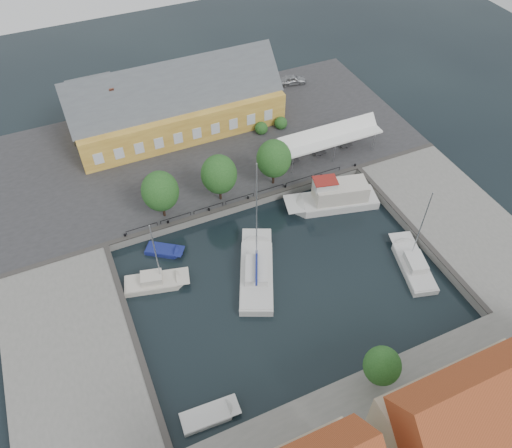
{
  "coord_description": "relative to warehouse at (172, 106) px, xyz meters",
  "views": [
    {
      "loc": [
        -15.8,
        -29.55,
        42.53
      ],
      "look_at": [
        0.0,
        6.0,
        1.5
      ],
      "focal_mm": 35.0,
      "sensor_mm": 36.0,
      "label": 1
    }
  ],
  "objects": [
    {
      "name": "trawler",
      "position": [
        13.21,
        -21.93,
        -3.41
      ],
      "size": [
        11.73,
        5.9,
        5.0
      ],
      "color": "silver",
      "rests_on": "ground"
    },
    {
      "name": "warehouse",
      "position": [
        0.0,
        0.0,
        0.0
      ],
      "size": [
        28.56,
        14.0,
        9.55
      ],
      "color": "gold",
      "rests_on": "north_quay"
    },
    {
      "name": "tent_canopy",
      "position": [
        16.6,
        -13.86,
        -0.74
      ],
      "size": [
        14.0,
        4.0,
        2.83
      ],
      "color": "white",
      "rests_on": "north_quay"
    },
    {
      "name": "center_sailboat",
      "position": [
        0.15,
        -27.99,
        -4.07
      ],
      "size": [
        7.61,
        11.5,
        15.11
      ],
      "color": "silver",
      "rests_on": "ground"
    },
    {
      "name": "east_boat_c",
      "position": [
        16.08,
        -33.82,
        -4.17
      ],
      "size": [
        4.75,
        8.75,
        10.82
      ],
      "color": "silver",
      "rests_on": "ground"
    },
    {
      "name": "quay_trees",
      "position": [
        0.6,
        -16.36,
        0.45
      ],
      "size": [
        18.2,
        4.2,
        6.3
      ],
      "color": "black",
      "rests_on": "north_quay"
    },
    {
      "name": "west_quay",
      "position": [
        -19.4,
        -30.36,
        -3.93
      ],
      "size": [
        12.0,
        24.0,
        1.0
      ],
      "primitive_type": "cube",
      "color": "slate",
      "rests_on": "ground"
    },
    {
      "name": "west_boat_b",
      "position": [
        -10.06,
        -24.8,
        -4.17
      ],
      "size": [
        7.09,
        3.83,
        9.53
      ],
      "color": "beige",
      "rests_on": "ground"
    },
    {
      "name": "launch_sw",
      "position": [
        -9.79,
        -40.31,
        -4.34
      ],
      "size": [
        5.27,
        2.2,
        0.98
      ],
      "color": "silver",
      "rests_on": "ground"
    },
    {
      "name": "ground",
      "position": [
        2.6,
        -28.36,
        -4.43
      ],
      "size": [
        140.0,
        140.0,
        0.0
      ],
      "primitive_type": "plane",
      "color": "black",
      "rests_on": "ground"
    },
    {
      "name": "car_red",
      "position": [
        -5.86,
        -11.52,
        -2.82
      ],
      "size": [
        2.35,
        3.94,
        1.23
      ],
      "primitive_type": "imported",
      "rotation": [
        0.0,
        0.0,
        0.3
      ],
      "color": "#531318",
      "rests_on": "north_quay"
    },
    {
      "name": "car_silver",
      "position": [
        20.24,
        3.45,
        -2.69
      ],
      "size": [
        4.59,
        2.61,
        1.47
      ],
      "primitive_type": "imported",
      "rotation": [
        0.0,
        0.0,
        1.36
      ],
      "color": "#999CA0",
      "rests_on": "north_quay"
    },
    {
      "name": "quay_edge_fittings",
      "position": [
        2.62,
        -23.61,
        -3.37
      ],
      "size": [
        56.0,
        24.72,
        0.4
      ],
      "color": "#383533",
      "rests_on": "north_quay"
    },
    {
      "name": "east_quay",
      "position": [
        24.6,
        -30.36,
        -3.93
      ],
      "size": [
        12.0,
        24.0,
        1.0
      ],
      "primitive_type": "cube",
      "color": "slate",
      "rests_on": "ground"
    },
    {
      "name": "townhouses",
      "position": [
        4.52,
        -51.6,
        1.4
      ],
      "size": [
        36.3,
        8.5,
        12.0
      ],
      "color": "tan",
      "rests_on": "south_bank"
    },
    {
      "name": "launch_nw",
      "position": [
        -7.93,
        -20.8,
        -4.34
      ],
      "size": [
        4.44,
        3.8,
        0.88
      ],
      "color": "navy",
      "rests_on": "ground"
    },
    {
      "name": "north_quay",
      "position": [
        2.6,
        -5.36,
        -3.93
      ],
      "size": [
        56.0,
        26.0,
        1.0
      ],
      "primitive_type": "cube",
      "color": "#2D2D30",
      "rests_on": "ground"
    }
  ]
}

